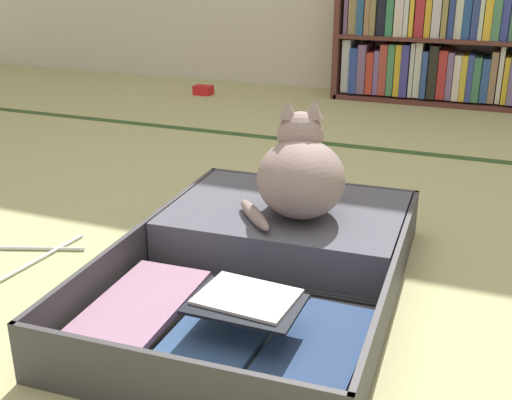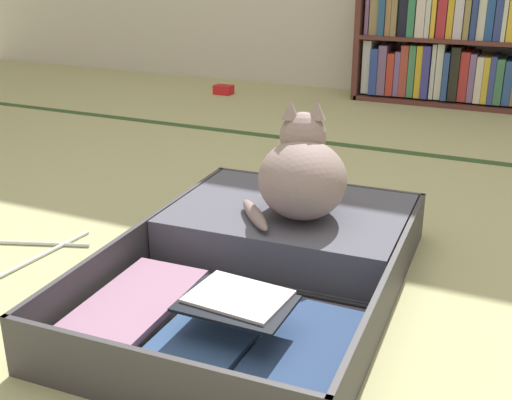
{
  "view_description": "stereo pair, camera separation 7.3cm",
  "coord_description": "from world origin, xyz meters",
  "px_view_note": "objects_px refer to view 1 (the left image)",
  "views": [
    {
      "loc": [
        0.48,
        -1.19,
        0.73
      ],
      "look_at": [
        -0.04,
        0.1,
        0.19
      ],
      "focal_mm": 45.03,
      "sensor_mm": 36.0,
      "label": 1
    },
    {
      "loc": [
        0.54,
        -1.16,
        0.73
      ],
      "look_at": [
        -0.04,
        0.1,
        0.19
      ],
      "focal_mm": 45.03,
      "sensor_mm": 36.0,
      "label": 2
    }
  ],
  "objects_px": {
    "bookshelf": "(458,42)",
    "black_cat": "(300,174)",
    "open_suitcase": "(270,254)",
    "small_red_pouch": "(203,90)",
    "clothes_hanger": "(5,268)"
  },
  "relations": [
    {
      "from": "clothes_hanger",
      "to": "small_red_pouch",
      "type": "bearing_deg",
      "value": 102.97
    },
    {
      "from": "open_suitcase",
      "to": "black_cat",
      "type": "relative_size",
      "value": 2.9
    },
    {
      "from": "bookshelf",
      "to": "small_red_pouch",
      "type": "xyz_separation_m",
      "value": [
        -1.3,
        -0.28,
        -0.29
      ]
    },
    {
      "from": "bookshelf",
      "to": "clothes_hanger",
      "type": "bearing_deg",
      "value": -109.13
    },
    {
      "from": "bookshelf",
      "to": "black_cat",
      "type": "distance_m",
      "value": 2.04
    },
    {
      "from": "bookshelf",
      "to": "black_cat",
      "type": "bearing_deg",
      "value": -94.77
    },
    {
      "from": "black_cat",
      "to": "small_red_pouch",
      "type": "distance_m",
      "value": 2.1
    },
    {
      "from": "black_cat",
      "to": "small_red_pouch",
      "type": "relative_size",
      "value": 3.28
    },
    {
      "from": "open_suitcase",
      "to": "small_red_pouch",
      "type": "xyz_separation_m",
      "value": [
        -1.1,
        1.86,
        -0.03
      ]
    },
    {
      "from": "open_suitcase",
      "to": "clothes_hanger",
      "type": "relative_size",
      "value": 2.02
    },
    {
      "from": "bookshelf",
      "to": "open_suitcase",
      "type": "xyz_separation_m",
      "value": [
        -0.21,
        -2.14,
        -0.26
      ]
    },
    {
      "from": "clothes_hanger",
      "to": "small_red_pouch",
      "type": "height_order",
      "value": "small_red_pouch"
    },
    {
      "from": "black_cat",
      "to": "small_red_pouch",
      "type": "bearing_deg",
      "value": 122.74
    },
    {
      "from": "black_cat",
      "to": "bookshelf",
      "type": "bearing_deg",
      "value": 85.23
    },
    {
      "from": "clothes_hanger",
      "to": "small_red_pouch",
      "type": "relative_size",
      "value": 4.69
    }
  ]
}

